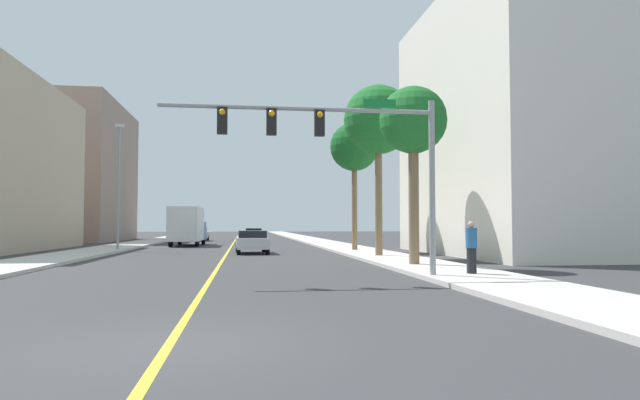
{
  "coord_description": "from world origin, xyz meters",
  "views": [
    {
      "loc": [
        1.11,
        -8.48,
        1.78
      ],
      "look_at": [
        4.5,
        16.45,
        2.91
      ],
      "focal_mm": 31.03,
      "sensor_mm": 36.0,
      "label": 1
    }
  ],
  "objects_px": {
    "traffic_signal_mast": "(341,142)",
    "palm_near": "(413,123)",
    "pedestrian": "(471,247)",
    "palm_mid": "(378,121)",
    "car_silver": "(252,241)",
    "car_green": "(253,235)",
    "palm_far": "(354,148)",
    "delivery_truck": "(187,226)",
    "car_gray": "(199,234)",
    "street_lamp": "(119,180)"
  },
  "relations": [
    {
      "from": "street_lamp",
      "to": "car_gray",
      "type": "xyz_separation_m",
      "value": [
        3.44,
        23.55,
        -4.02
      ]
    },
    {
      "from": "car_gray",
      "to": "delivery_truck",
      "type": "height_order",
      "value": "delivery_truck"
    },
    {
      "from": "traffic_signal_mast",
      "to": "pedestrian",
      "type": "distance_m",
      "value": 5.67
    },
    {
      "from": "palm_mid",
      "to": "car_gray",
      "type": "distance_m",
      "value": 35.73
    },
    {
      "from": "palm_near",
      "to": "palm_mid",
      "type": "height_order",
      "value": "palm_mid"
    },
    {
      "from": "car_silver",
      "to": "pedestrian",
      "type": "bearing_deg",
      "value": -69.17
    },
    {
      "from": "palm_near",
      "to": "delivery_truck",
      "type": "relative_size",
      "value": 0.95
    },
    {
      "from": "car_silver",
      "to": "car_gray",
      "type": "height_order",
      "value": "car_gray"
    },
    {
      "from": "delivery_truck",
      "to": "car_green",
      "type": "bearing_deg",
      "value": 61.23
    },
    {
      "from": "traffic_signal_mast",
      "to": "palm_mid",
      "type": "bearing_deg",
      "value": 70.49
    },
    {
      "from": "traffic_signal_mast",
      "to": "pedestrian",
      "type": "xyz_separation_m",
      "value": [
        4.51,
        0.3,
        -3.43
      ]
    },
    {
      "from": "palm_far",
      "to": "car_green",
      "type": "relative_size",
      "value": 2.16
    },
    {
      "from": "palm_near",
      "to": "palm_mid",
      "type": "distance_m",
      "value": 6.77
    },
    {
      "from": "car_green",
      "to": "pedestrian",
      "type": "bearing_deg",
      "value": -80.88
    },
    {
      "from": "palm_near",
      "to": "palm_mid",
      "type": "relative_size",
      "value": 0.81
    },
    {
      "from": "palm_mid",
      "to": "pedestrian",
      "type": "height_order",
      "value": "palm_mid"
    },
    {
      "from": "car_silver",
      "to": "pedestrian",
      "type": "height_order",
      "value": "pedestrian"
    },
    {
      "from": "palm_far",
      "to": "car_gray",
      "type": "xyz_separation_m",
      "value": [
        -12.1,
        26.32,
        -6.1
      ]
    },
    {
      "from": "palm_mid",
      "to": "pedestrian",
      "type": "distance_m",
      "value": 12.94
    },
    {
      "from": "palm_mid",
      "to": "palm_far",
      "type": "distance_m",
      "value": 6.66
    },
    {
      "from": "palm_near",
      "to": "car_silver",
      "type": "xyz_separation_m",
      "value": [
        -6.57,
        12.35,
        -5.31
      ]
    },
    {
      "from": "palm_near",
      "to": "palm_mid",
      "type": "bearing_deg",
      "value": 88.9
    },
    {
      "from": "traffic_signal_mast",
      "to": "palm_mid",
      "type": "relative_size",
      "value": 0.97
    },
    {
      "from": "traffic_signal_mast",
      "to": "palm_near",
      "type": "height_order",
      "value": "palm_near"
    },
    {
      "from": "traffic_signal_mast",
      "to": "car_silver",
      "type": "xyz_separation_m",
      "value": [
        -2.6,
        17.27,
        -3.7
      ]
    },
    {
      "from": "palm_near",
      "to": "pedestrian",
      "type": "relative_size",
      "value": 4.26
    },
    {
      "from": "traffic_signal_mast",
      "to": "car_silver",
      "type": "height_order",
      "value": "traffic_signal_mast"
    },
    {
      "from": "street_lamp",
      "to": "palm_near",
      "type": "bearing_deg",
      "value": -46.15
    },
    {
      "from": "palm_near",
      "to": "car_green",
      "type": "relative_size",
      "value": 1.92
    },
    {
      "from": "palm_near",
      "to": "car_silver",
      "type": "bearing_deg",
      "value": 118.0
    },
    {
      "from": "palm_far",
      "to": "car_silver",
      "type": "xyz_separation_m",
      "value": [
        -6.7,
        -0.92,
        -6.1
      ]
    },
    {
      "from": "street_lamp",
      "to": "palm_mid",
      "type": "height_order",
      "value": "palm_mid"
    },
    {
      "from": "palm_far",
      "to": "pedestrian",
      "type": "distance_m",
      "value": 18.82
    },
    {
      "from": "palm_far",
      "to": "car_gray",
      "type": "relative_size",
      "value": 1.94
    },
    {
      "from": "palm_mid",
      "to": "car_gray",
      "type": "relative_size",
      "value": 2.13
    },
    {
      "from": "car_gray",
      "to": "pedestrian",
      "type": "bearing_deg",
      "value": -72.45
    },
    {
      "from": "traffic_signal_mast",
      "to": "car_silver",
      "type": "relative_size",
      "value": 1.99
    },
    {
      "from": "palm_mid",
      "to": "traffic_signal_mast",
      "type": "bearing_deg",
      "value": -109.51
    },
    {
      "from": "street_lamp",
      "to": "pedestrian",
      "type": "bearing_deg",
      "value": -52.32
    },
    {
      "from": "palm_far",
      "to": "delivery_truck",
      "type": "distance_m",
      "value": 17.88
    },
    {
      "from": "palm_far",
      "to": "car_gray",
      "type": "distance_m",
      "value": 29.6
    },
    {
      "from": "car_green",
      "to": "delivery_truck",
      "type": "height_order",
      "value": "delivery_truck"
    },
    {
      "from": "street_lamp",
      "to": "palm_near",
      "type": "relative_size",
      "value": 1.12
    },
    {
      "from": "street_lamp",
      "to": "pedestrian",
      "type": "relative_size",
      "value": 4.79
    },
    {
      "from": "car_gray",
      "to": "pedestrian",
      "type": "relative_size",
      "value": 2.46
    },
    {
      "from": "palm_near",
      "to": "palm_far",
      "type": "relative_size",
      "value": 0.89
    },
    {
      "from": "car_gray",
      "to": "pedestrian",
      "type": "xyz_separation_m",
      "value": [
        12.51,
        -44.21,
        0.27
      ]
    },
    {
      "from": "palm_near",
      "to": "palm_far",
      "type": "height_order",
      "value": "palm_far"
    },
    {
      "from": "car_silver",
      "to": "car_gray",
      "type": "relative_size",
      "value": 1.04
    },
    {
      "from": "palm_mid",
      "to": "car_silver",
      "type": "bearing_deg",
      "value": 139.51
    }
  ]
}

